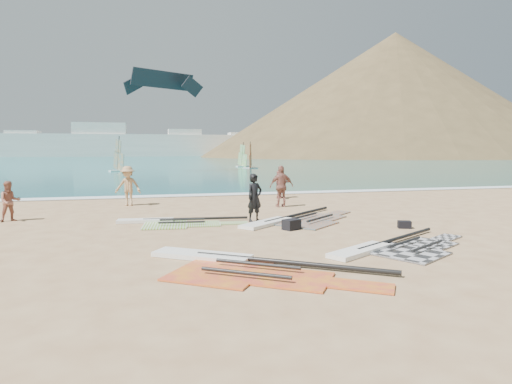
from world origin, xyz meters
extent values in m
plane|color=tan|center=(0.00, 0.00, 0.00)|extent=(300.00, 300.00, 0.00)
cube|color=#0D5A60|center=(0.00, 132.00, 0.00)|extent=(300.00, 240.00, 0.06)
cube|color=white|center=(0.00, 12.30, 0.00)|extent=(300.00, 1.20, 0.04)
cube|color=white|center=(-20.00, 150.00, 4.03)|extent=(160.00, 8.00, 8.00)
cube|color=white|center=(-45.00, 150.00, 4.53)|extent=(10.00, 7.00, 9.00)
cube|color=white|center=(-20.00, 150.00, 6.03)|extent=(18.00, 7.00, 12.00)
cube|color=white|center=(10.00, 150.00, 5.03)|extent=(12.00, 7.00, 10.00)
cube|color=white|center=(35.00, 150.00, 4.53)|extent=(16.00, 7.00, 9.00)
cube|color=white|center=(55.00, 150.00, 5.53)|extent=(10.00, 7.00, 11.00)
cone|color=brown|center=(85.00, 130.00, 0.00)|extent=(143.00, 143.00, 45.00)
cone|color=brown|center=(120.00, 140.00, 0.00)|extent=(70.00, 70.00, 28.00)
cube|color=black|center=(3.25, -3.23, 0.02)|extent=(2.40, 2.47, 0.04)
cube|color=black|center=(4.55, -2.49, 0.02)|extent=(1.74, 1.71, 0.04)
cube|color=black|center=(5.61, -1.88, 0.02)|extent=(1.25, 1.05, 0.04)
cylinder|color=black|center=(3.89, -1.90, 0.10)|extent=(3.79, 2.24, 0.10)
cylinder|color=black|center=(3.66, -2.62, 0.16)|extent=(1.58, 0.95, 0.07)
cylinder|color=black|center=(3.99, -3.19, 0.16)|extent=(1.58, 0.95, 0.07)
cube|color=white|center=(2.10, -2.92, 0.06)|extent=(2.25, 1.65, 0.12)
cube|color=#6EB11E|center=(-2.81, 2.59, 0.02)|extent=(1.73, 1.88, 0.04)
cube|color=#6EB11E|center=(-1.43, 2.45, 0.02)|extent=(1.32, 1.24, 0.04)
cube|color=#6EB11E|center=(-0.31, 2.34, 0.02)|extent=(1.09, 0.62, 0.04)
cylinder|color=black|center=(-1.61, 3.26, 0.10)|extent=(3.99, 0.49, 0.10)
cylinder|color=black|center=(-2.18, 2.83, 0.16)|extent=(1.65, 0.23, 0.07)
cylinder|color=black|center=(-2.24, 2.23, 0.16)|extent=(1.65, 0.23, 0.07)
cube|color=white|center=(-3.51, 3.44, 0.06)|extent=(2.13, 0.77, 0.12)
cube|color=#F65813|center=(2.17, 1.72, 0.02)|extent=(2.82, 2.85, 0.04)
cube|color=#F65813|center=(3.47, 2.80, 0.02)|extent=(2.02, 2.01, 0.04)
cube|color=#F65813|center=(4.53, 3.68, 0.02)|extent=(1.38, 1.30, 0.04)
cylinder|color=black|center=(2.62, 3.33, 0.10)|extent=(3.82, 3.20, 0.12)
cylinder|color=black|center=(2.50, 2.48, 0.16)|extent=(1.60, 1.35, 0.08)
cylinder|color=black|center=(2.97, 1.91, 0.16)|extent=(1.60, 1.35, 0.08)
cube|color=white|center=(0.82, 1.84, 0.06)|extent=(2.40, 2.16, 0.12)
cube|color=#CB2540|center=(-1.82, -3.77, 0.02)|extent=(2.81, 2.87, 0.04)
cube|color=#CB2540|center=(-0.39, -4.74, 0.02)|extent=(2.03, 2.00, 0.04)
cube|color=#CB2540|center=(0.77, -5.52, 0.02)|extent=(1.43, 1.26, 0.04)
cylinder|color=black|center=(-0.12, -3.75, 0.10)|extent=(4.17, 2.88, 0.12)
cylinder|color=black|center=(-0.98, -3.88, 0.16)|extent=(1.74, 1.22, 0.09)
cylinder|color=black|center=(-1.41, -4.51, 0.16)|extent=(1.74, 1.22, 0.09)
cube|color=white|center=(-2.08, -2.42, 0.06)|extent=(2.53, 2.03, 0.12)
cube|color=black|center=(1.40, 0.71, 0.18)|extent=(0.69, 0.62, 0.36)
cube|color=black|center=(5.36, -0.01, 0.13)|extent=(0.51, 0.44, 0.26)
imported|color=black|center=(0.58, 2.68, 0.92)|extent=(0.79, 0.68, 1.84)
imported|color=#A3614B|center=(-8.56, 4.97, 0.78)|extent=(0.93, 0.84, 1.56)
imported|color=tan|center=(-4.36, 8.59, 0.98)|extent=(1.42, 1.07, 1.96)
imported|color=#9B6051|center=(2.82, 6.37, 1.00)|extent=(1.18, 0.50, 2.00)
imported|color=#A55E54|center=(3.87, 9.88, 0.82)|extent=(1.35, 1.46, 1.63)
cube|color=white|center=(-6.94, 42.25, 0.10)|extent=(2.44, 1.80, 0.14)
cube|color=orange|center=(-6.94, 42.25, 1.28)|extent=(1.51, 2.60, 2.63)
cube|color=orange|center=(-6.94, 42.25, 3.08)|extent=(0.87, 1.48, 1.83)
cylinder|color=black|center=(-6.94, 42.25, 2.28)|extent=(0.50, 0.77, 4.17)
cube|color=white|center=(10.77, 46.28, 0.09)|extent=(2.20, 1.30, 0.12)
cube|color=#B62A20|center=(10.77, 46.28, 1.12)|extent=(0.95, 2.46, 2.31)
cube|color=#B62A20|center=(10.77, 46.28, 2.71)|extent=(0.56, 1.39, 1.60)
cylinder|color=black|center=(10.77, 46.28, 2.00)|extent=(0.33, 0.72, 3.66)
cube|color=white|center=(10.84, 52.00, 0.09)|extent=(2.19, 1.38, 0.12)
cube|color=#51A917|center=(10.84, 52.00, 1.12)|extent=(1.05, 2.42, 2.31)
cube|color=#51A917|center=(10.84, 52.00, 2.71)|extent=(0.62, 1.37, 1.60)
cylinder|color=black|center=(10.84, 52.00, 2.00)|extent=(0.36, 0.71, 3.66)
cube|color=black|center=(-1.44, 39.83, 10.98)|extent=(7.52, 4.77, 1.94)
cube|color=black|center=(-4.46, 38.16, 10.28)|extent=(2.14, 2.01, 2.46)
cube|color=black|center=(1.57, 41.49, 10.28)|extent=(2.74, 1.34, 2.46)
camera|label=1|loc=(-3.34, -13.15, 2.79)|focal=30.00mm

